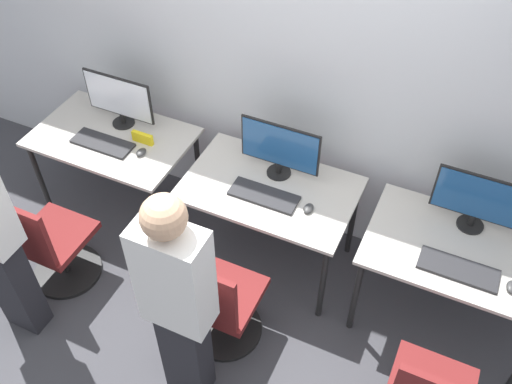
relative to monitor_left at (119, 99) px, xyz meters
name	(u,v)px	position (x,y,z in m)	size (l,w,h in m)	color
ground_plane	(247,293)	(1.23, -0.51, -0.94)	(20.00, 20.00, 0.00)	#3D3D42
wall_back	(303,59)	(1.23, 0.32, 0.46)	(12.00, 0.05, 2.80)	silver
desk_left	(113,144)	(0.00, -0.16, -0.29)	(1.12, 0.71, 0.72)	#BCB7AD
monitor_left	(119,99)	(0.00, 0.00, 0.00)	(0.54, 0.16, 0.40)	black
keyboard_left	(103,143)	(0.00, -0.26, -0.21)	(0.44, 0.17, 0.02)	#262628
mouse_left	(141,152)	(0.30, -0.23, -0.20)	(0.06, 0.09, 0.03)	#333333
office_chair_left	(51,247)	(-0.01, -0.95, -0.59)	(0.48, 0.48, 0.87)	black
desk_center	(270,196)	(1.23, -0.16, -0.29)	(1.12, 0.71, 0.72)	#BCB7AD
monitor_center	(280,148)	(1.23, -0.01, 0.00)	(0.54, 0.16, 0.40)	black
keyboard_center	(264,195)	(1.23, -0.25, -0.21)	(0.44, 0.17, 0.02)	#262628
mouse_center	(309,208)	(1.54, -0.24, -0.20)	(0.06, 0.09, 0.03)	#333333
office_chair_center	(220,306)	(1.23, -0.89, -0.59)	(0.48, 0.48, 0.87)	black
person_center	(178,301)	(1.21, -1.25, -0.05)	(0.36, 0.21, 1.62)	#232328
desk_right	(460,258)	(2.47, -0.16, -0.29)	(1.12, 0.71, 0.72)	#BCB7AD
monitor_right	(480,200)	(2.47, 0.05, 0.00)	(0.54, 0.16, 0.40)	black
keyboard_right	(458,269)	(2.47, -0.32, -0.21)	(0.44, 0.17, 0.02)	#262628
mouse_right	(512,287)	(2.76, -0.32, -0.20)	(0.06, 0.09, 0.03)	#333333
placard_left	(143,138)	(0.25, -0.12, -0.18)	(0.16, 0.03, 0.08)	yellow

